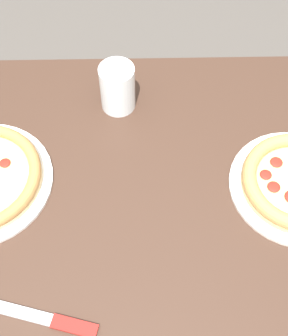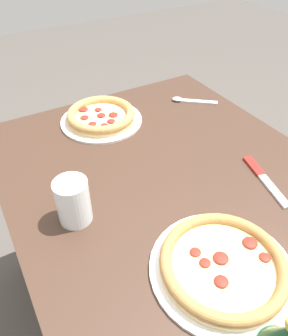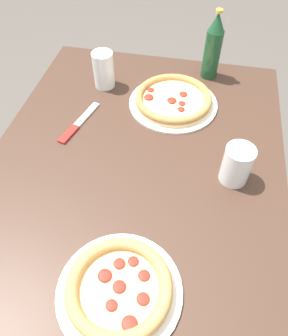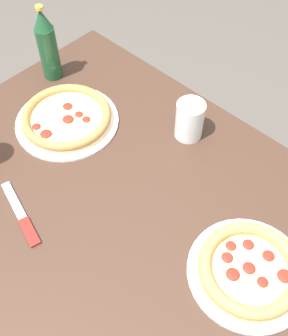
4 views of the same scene
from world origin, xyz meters
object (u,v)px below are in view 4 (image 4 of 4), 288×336
glass_iced_tea (190,121)px  beer_bottle (47,45)px  knife (21,216)px  pizza_margherita (67,118)px  pizza_veggie (249,270)px

glass_iced_tea → beer_bottle: (0.48, 0.10, 0.06)m
glass_iced_tea → knife: 0.52m
beer_bottle → knife: (-0.36, 0.40, -0.11)m
pizza_margherita → glass_iced_tea: (-0.29, -0.21, 0.04)m
glass_iced_tea → beer_bottle: size_ratio=0.47×
pizza_margherita → beer_bottle: beer_bottle is taller
pizza_margherita → beer_bottle: bearing=-28.8°
pizza_margherita → knife: 0.33m
pizza_margherita → beer_bottle: (0.20, -0.11, 0.10)m
pizza_margherita → knife: size_ratio=1.45×
glass_iced_tea → knife: glass_iced_tea is taller
pizza_veggie → beer_bottle: (0.86, -0.13, 0.10)m
beer_bottle → knife: beer_bottle is taller
knife → pizza_veggie: bearing=-152.0°
pizza_margherita → pizza_veggie: 0.66m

